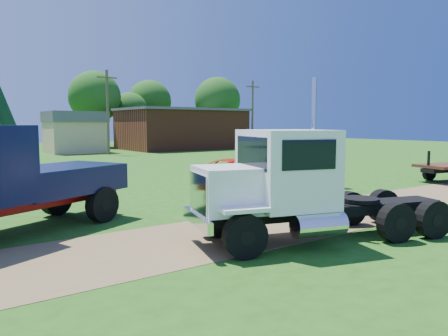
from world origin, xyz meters
TOP-DOWN VIEW (x-y plane):
  - ground at (0.00, 0.00)m, footprint 140.00×140.00m
  - dirt_track at (0.00, 0.00)m, footprint 120.00×4.20m
  - white_semi_tractor at (-2.77, -1.74)m, footprint 7.87×4.45m
  - orange_pickup at (3.44, 8.94)m, footprint 5.29×3.27m
  - spectator_a at (-3.33, -0.33)m, footprint 0.76×0.54m
  - spectator_b at (6.48, 4.28)m, footprint 0.85×0.69m
  - brick_building at (18.00, 40.00)m, footprint 15.40×10.40m
  - tan_shed at (4.00, 40.00)m, footprint 6.20×5.40m
  - utility_poles at (6.00, 35.00)m, footprint 42.20×0.28m
  - tree_row at (3.48, 49.67)m, footprint 56.60×14.96m

SIDE VIEW (x-z plane):
  - ground at x=0.00m, z-range 0.00..0.00m
  - dirt_track at x=0.00m, z-range 0.00..0.01m
  - orange_pickup at x=3.44m, z-range 0.00..1.37m
  - spectator_b at x=6.48m, z-range 0.00..1.65m
  - spectator_a at x=-3.33m, z-range 0.00..1.97m
  - white_semi_tractor at x=-2.77m, z-range -0.74..3.92m
  - tan_shed at x=4.00m, z-range 0.07..4.77m
  - brick_building at x=18.00m, z-range 0.01..5.31m
  - utility_poles at x=6.00m, z-range 0.21..9.21m
  - tree_row at x=3.48m, z-range 1.18..11.85m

